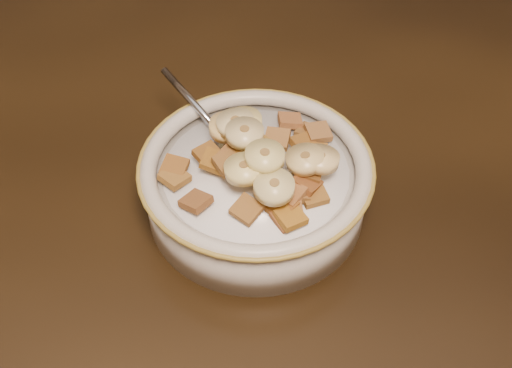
{
  "coord_description": "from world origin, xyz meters",
  "views": [
    {
      "loc": [
        0.07,
        -0.31,
        1.18
      ],
      "look_at": [
        0.08,
        0.06,
        0.78
      ],
      "focal_mm": 45.0,
      "sensor_mm": 36.0,
      "label": 1
    }
  ],
  "objects_px": {
    "table": "(165,278)",
    "cereal_bowl": "(256,190)",
    "chair": "(150,66)",
    "spoon": "(234,148)"
  },
  "relations": [
    {
      "from": "table",
      "to": "chair",
      "type": "distance_m",
      "value": 0.78
    },
    {
      "from": "chair",
      "to": "cereal_bowl",
      "type": "xyz_separation_m",
      "value": [
        0.2,
        -0.64,
        0.35
      ]
    },
    {
      "from": "table",
      "to": "cereal_bowl",
      "type": "bearing_deg",
      "value": 38.12
    },
    {
      "from": "spoon",
      "to": "cereal_bowl",
      "type": "bearing_deg",
      "value": 90.0
    },
    {
      "from": "table",
      "to": "spoon",
      "type": "bearing_deg",
      "value": 54.96
    },
    {
      "from": "cereal_bowl",
      "to": "table",
      "type": "bearing_deg",
      "value": -141.81
    },
    {
      "from": "table",
      "to": "chair",
      "type": "bearing_deg",
      "value": 99.65
    },
    {
      "from": "cereal_bowl",
      "to": "chair",
      "type": "bearing_deg",
      "value": 107.1
    },
    {
      "from": "chair",
      "to": "spoon",
      "type": "bearing_deg",
      "value": -83.72
    },
    {
      "from": "cereal_bowl",
      "to": "spoon",
      "type": "height_order",
      "value": "spoon"
    }
  ]
}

